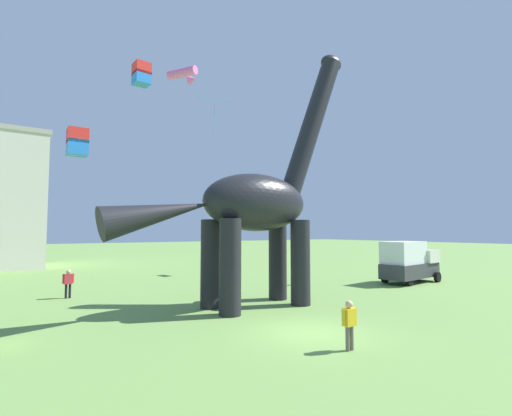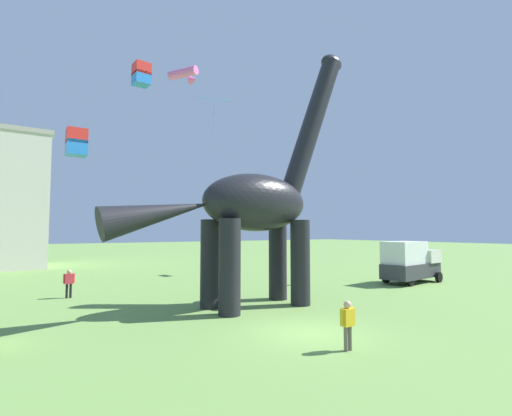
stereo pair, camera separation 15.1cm
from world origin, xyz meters
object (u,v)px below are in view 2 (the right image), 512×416
(person_strolling_adult, at_px, (306,270))
(person_vendor_side, at_px, (348,320))
(kite_mid_center, at_px, (77,143))
(kite_trailing, at_px, (141,75))
(kite_high_left, at_px, (185,75))
(kite_mid_right, at_px, (214,226))
(parked_box_truck, at_px, (410,261))
(person_photographer, at_px, (69,281))
(kite_mid_left, at_px, (214,99))
(dinosaur_sculpture, at_px, (255,203))

(person_strolling_adult, height_order, person_vendor_side, person_strolling_adult)
(kite_mid_center, height_order, kite_trailing, kite_trailing)
(kite_high_left, bearing_deg, kite_mid_right, 33.67)
(kite_high_left, relative_size, kite_mid_center, 2.73)
(parked_box_truck, relative_size, kite_mid_right, 3.10)
(kite_trailing, bearing_deg, parked_box_truck, -3.49)
(person_strolling_adult, relative_size, kite_mid_center, 1.74)
(person_strolling_adult, relative_size, person_vendor_side, 1.04)
(person_photographer, relative_size, kite_mid_left, 0.78)
(kite_mid_center, bearing_deg, person_vendor_side, -39.01)
(kite_mid_center, bearing_deg, parked_box_truck, 5.62)
(person_photographer, distance_m, kite_high_left, 18.32)
(parked_box_truck, bearing_deg, kite_mid_center, 179.38)
(person_vendor_side, height_order, kite_mid_left, kite_mid_left)
(person_strolling_adult, relative_size, kite_trailing, 1.55)
(person_photographer, bearing_deg, parked_box_truck, 26.17)
(kite_mid_left, distance_m, kite_trailing, 3.88)
(dinosaur_sculpture, relative_size, person_strolling_adult, 8.85)
(parked_box_truck, relative_size, person_photographer, 3.41)
(parked_box_truck, height_order, kite_mid_left, kite_mid_left)
(person_vendor_side, height_order, kite_high_left, kite_high_left)
(kite_mid_right, xyz_separation_m, kite_mid_center, (-13.72, -15.70, 2.78))
(kite_mid_center, bearing_deg, kite_mid_right, 48.84)
(person_strolling_adult, bearing_deg, kite_trailing, 162.07)
(dinosaur_sculpture, height_order, kite_mid_center, dinosaur_sculpture)
(kite_mid_left, height_order, kite_trailing, kite_trailing)
(kite_trailing, bearing_deg, person_photographer, 110.49)
(kite_mid_right, distance_m, kite_high_left, 13.39)
(person_strolling_adult, distance_m, person_vendor_side, 15.21)
(kite_trailing, bearing_deg, dinosaur_sculpture, -20.15)
(dinosaur_sculpture, relative_size, kite_high_left, 5.65)
(kite_high_left, xyz_separation_m, kite_trailing, (-6.22, -9.33, -4.91))
(dinosaur_sculpture, distance_m, kite_trailing, 8.84)
(person_vendor_side, distance_m, kite_high_left, 24.97)
(kite_mid_left, bearing_deg, person_vendor_side, -83.26)
(kite_high_left, height_order, kite_mid_center, kite_high_left)
(kite_mid_right, height_order, kite_mid_center, kite_mid_center)
(dinosaur_sculpture, relative_size, kite_mid_right, 8.19)
(kite_high_left, bearing_deg, kite_mid_center, -126.51)
(person_vendor_side, relative_size, person_photographer, 0.98)
(person_photographer, relative_size, kite_high_left, 0.63)
(dinosaur_sculpture, bearing_deg, kite_trailing, 127.15)
(person_photographer, relative_size, kite_trailing, 1.52)
(parked_box_truck, height_order, person_vendor_side, parked_box_truck)
(person_strolling_adult, distance_m, kite_mid_center, 18.73)
(person_vendor_side, height_order, kite_trailing, kite_trailing)
(person_strolling_adult, relative_size, kite_high_left, 0.64)
(parked_box_truck, relative_size, person_strolling_adult, 3.35)
(kite_mid_right, bearing_deg, kite_trailing, -130.61)
(person_photographer, distance_m, kite_mid_left, 13.80)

